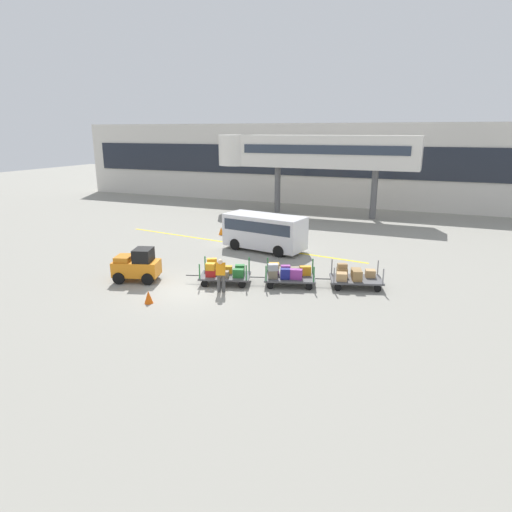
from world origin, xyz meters
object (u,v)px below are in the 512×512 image
object	(u,v)px
baggage_cart_tail	(354,276)
safety_cone_near	(149,297)
baggage_cart_middle	(288,274)
shuttle_van	(264,230)
baggage_handler	(221,274)
baggage_cart_lead	(223,272)
baggage_tug	(137,266)
safety_cone_far	(221,231)

from	to	relation	value
baggage_cart_tail	safety_cone_near	bearing A→B (deg)	-144.66
baggage_cart_middle	safety_cone_near	size ratio (longest dim) A/B	5.60
baggage_cart_tail	shuttle_van	distance (m)	7.58
baggage_handler	baggage_cart_middle	bearing A→B (deg)	40.78
baggage_cart_lead	baggage_tug	bearing A→B (deg)	-162.16
baggage_cart_lead	safety_cone_far	xyz separation A→B (m)	(-4.60, 8.90, -0.24)
baggage_handler	safety_cone_near	distance (m)	3.21
baggage_cart_middle	baggage_cart_tail	xyz separation A→B (m)	(2.84, 0.93, -0.04)
baggage_tug	baggage_cart_middle	xyz separation A→B (m)	(6.73, 2.15, -0.22)
baggage_tug	safety_cone_near	world-z (taller)	baggage_tug
baggage_cart_tail	baggage_handler	distance (m)	6.03
baggage_tug	safety_cone_far	xyz separation A→B (m)	(-0.71, 10.15, -0.48)
safety_cone_near	shuttle_van	bearing A→B (deg)	82.22
baggage_cart_lead	baggage_handler	size ratio (longest dim) A/B	1.97
baggage_cart_lead	baggage_cart_tail	size ratio (longest dim) A/B	1.00
safety_cone_near	baggage_cart_middle	bearing A→B (deg)	43.44
baggage_cart_middle	safety_cone_near	distance (m)	6.30
baggage_cart_middle	shuttle_van	world-z (taller)	shuttle_van
baggage_cart_tail	safety_cone_near	world-z (taller)	baggage_cart_tail
baggage_cart_lead	baggage_cart_tail	bearing A→B (deg)	17.80
baggage_handler	baggage_tug	bearing A→B (deg)	-178.78
baggage_cart_tail	baggage_cart_lead	bearing A→B (deg)	-162.20
baggage_cart_lead	baggage_cart_tail	world-z (taller)	same
baggage_tug	baggage_cart_middle	distance (m)	7.06
safety_cone_near	baggage_handler	bearing A→B (deg)	46.10
baggage_cart_middle	baggage_handler	bearing A→B (deg)	-139.22
baggage_cart_tail	safety_cone_far	size ratio (longest dim) A/B	5.60
baggage_cart_middle	safety_cone_near	world-z (taller)	baggage_cart_middle
safety_cone_far	safety_cone_near	bearing A→B (deg)	-76.89
baggage_cart_tail	safety_cone_near	distance (m)	9.09
safety_cone_near	safety_cone_far	distance (m)	12.66
baggage_handler	safety_cone_far	distance (m)	11.28
safety_cone_far	shuttle_van	bearing A→B (deg)	-32.07
baggage_handler	baggage_cart_lead	bearing A→B (deg)	111.38
baggage_cart_tail	baggage_handler	xyz separation A→B (m)	(-5.23, -2.98, 0.37)
baggage_tug	shuttle_van	world-z (taller)	shuttle_van
baggage_tug	safety_cone_near	xyz separation A→B (m)	(2.16, -2.18, -0.48)
baggage_handler	baggage_cart_tail	bearing A→B (deg)	29.72
baggage_handler	safety_cone_near	bearing A→B (deg)	-133.90
baggage_tug	baggage_handler	world-z (taller)	baggage_tug
baggage_tug	shuttle_van	size ratio (longest dim) A/B	0.46
baggage_cart_middle	safety_cone_far	size ratio (longest dim) A/B	5.60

